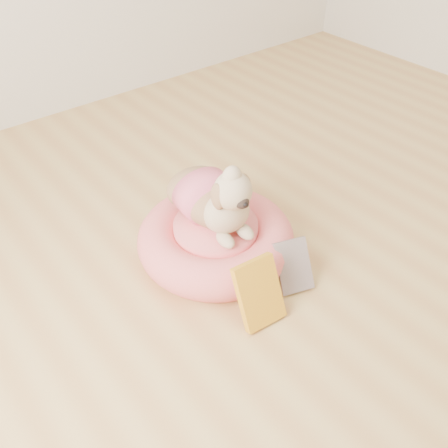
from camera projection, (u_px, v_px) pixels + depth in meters
floor at (416, 333)px, 1.67m from camera, size 4.50×4.50×0.00m
pet_bed at (216, 239)px, 1.92m from camera, size 0.60×0.60×0.16m
dog at (214, 187)px, 1.79m from camera, size 0.33×0.44×0.31m
book_yellow at (259, 293)px, 1.66m from camera, size 0.17×0.14×0.22m
book_white at (294, 266)px, 1.80m from camera, size 0.16×0.16×0.17m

